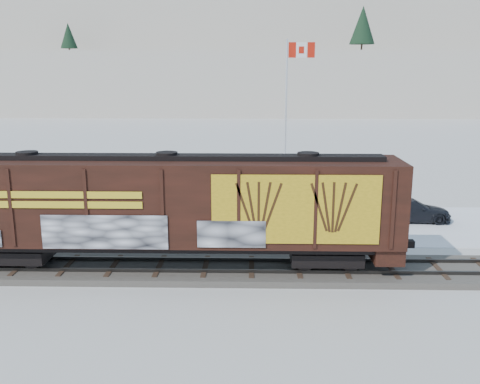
{
  "coord_description": "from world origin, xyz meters",
  "views": [
    {
      "loc": [
        -0.02,
        -21.78,
        8.59
      ],
      "look_at": [
        -0.57,
        3.0,
        2.91
      ],
      "focal_mm": 40.0,
      "sensor_mm": 36.0,
      "label": 1
    }
  ],
  "objects_px": {
    "flagpole": "(287,141)",
    "car_silver": "(57,209)",
    "car_dark": "(410,210)",
    "hopper_railcar": "(168,204)",
    "car_white": "(338,212)"
  },
  "relations": [
    {
      "from": "flagpole",
      "to": "car_silver",
      "type": "xyz_separation_m",
      "value": [
        -13.68,
        -6.99,
        -3.1
      ]
    },
    {
      "from": "car_dark",
      "to": "hopper_railcar",
      "type": "bearing_deg",
      "value": 124.9
    },
    {
      "from": "car_silver",
      "to": "car_dark",
      "type": "relative_size",
      "value": 0.93
    },
    {
      "from": "car_white",
      "to": "flagpole",
      "type": "bearing_deg",
      "value": 9.79
    },
    {
      "from": "car_dark",
      "to": "car_white",
      "type": "bearing_deg",
      "value": 102.94
    },
    {
      "from": "car_dark",
      "to": "car_silver",
      "type": "bearing_deg",
      "value": 92.97
    },
    {
      "from": "car_silver",
      "to": "flagpole",
      "type": "bearing_deg",
      "value": -50.97
    },
    {
      "from": "car_silver",
      "to": "car_dark",
      "type": "xyz_separation_m",
      "value": [
        20.45,
        0.42,
        -0.06
      ]
    },
    {
      "from": "car_silver",
      "to": "car_white",
      "type": "relative_size",
      "value": 0.92
    },
    {
      "from": "flagpole",
      "to": "car_silver",
      "type": "distance_m",
      "value": 15.67
    },
    {
      "from": "flagpole",
      "to": "car_dark",
      "type": "distance_m",
      "value": 9.95
    },
    {
      "from": "car_silver",
      "to": "car_dark",
      "type": "height_order",
      "value": "car_silver"
    },
    {
      "from": "hopper_railcar",
      "to": "car_white",
      "type": "xyz_separation_m",
      "value": [
        8.42,
        7.44,
        -2.28
      ]
    },
    {
      "from": "hopper_railcar",
      "to": "car_silver",
      "type": "distance_m",
      "value": 11.28
    },
    {
      "from": "flagpole",
      "to": "car_silver",
      "type": "relative_size",
      "value": 2.52
    }
  ]
}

